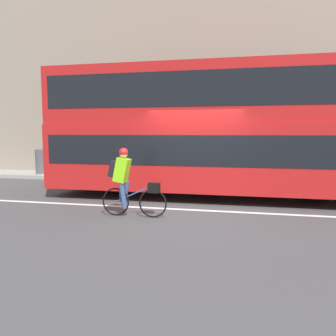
{
  "coord_description": "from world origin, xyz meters",
  "views": [
    {
      "loc": [
        1.1,
        -7.88,
        1.92
      ],
      "look_at": [
        -0.65,
        0.35,
        1.0
      ],
      "focal_mm": 35.0,
      "sensor_mm": 36.0,
      "label": 1
    }
  ],
  "objects": [
    {
      "name": "road_center_line",
      "position": [
        0.0,
        0.03,
        0.0
      ],
      "size": [
        50.0,
        0.14,
        0.01
      ],
      "primitive_type": "cube",
      "color": "silver",
      "rests_on": "ground_plane"
    },
    {
      "name": "bus",
      "position": [
        0.34,
        1.84,
        2.09
      ],
      "size": [
        9.42,
        2.6,
        3.77
      ],
      "color": "black",
      "rests_on": "ground_plane"
    },
    {
      "name": "ground_plane",
      "position": [
        0.0,
        0.0,
        0.0
      ],
      "size": [
        80.0,
        80.0,
        0.0
      ],
      "primitive_type": "plane",
      "color": "#424244"
    },
    {
      "name": "building_facade",
      "position": [
        0.0,
        5.81,
        4.36
      ],
      "size": [
        60.0,
        0.3,
        8.73
      ],
      "color": "gray",
      "rests_on": "ground_plane"
    },
    {
      "name": "sidewalk_curb",
      "position": [
        0.0,
        4.85,
        0.08
      ],
      "size": [
        60.0,
        1.63,
        0.15
      ],
      "color": "gray",
      "rests_on": "ground_plane"
    },
    {
      "name": "cyclist_on_bike",
      "position": [
        -1.35,
        -0.87,
        0.85
      ],
      "size": [
        1.53,
        0.32,
        1.57
      ],
      "color": "black",
      "rests_on": "ground_plane"
    },
    {
      "name": "trash_bin",
      "position": [
        -7.16,
        4.76,
        0.67
      ],
      "size": [
        0.54,
        0.54,
        1.03
      ],
      "color": "#515156",
      "rests_on": "sidewalk_curb"
    }
  ]
}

